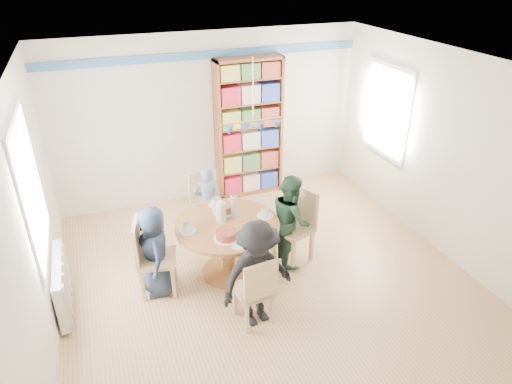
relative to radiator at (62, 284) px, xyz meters
name	(u,v)px	position (x,y,z in m)	size (l,w,h in m)	color
ground	(267,277)	(2.42, -0.30, -0.35)	(5.00, 5.00, 0.00)	tan
room_shell	(224,137)	(2.16, 0.57, 1.30)	(5.00, 5.00, 5.00)	white
radiator	(62,284)	(0.00, 0.00, 0.00)	(0.12, 1.00, 0.60)	silver
dining_table	(228,237)	(1.99, -0.02, 0.21)	(1.30, 1.30, 0.75)	brown
chair_left	(149,254)	(1.01, -0.04, 0.20)	(0.53, 0.53, 1.00)	tan
chair_right	(298,222)	(2.97, 0.00, 0.20)	(0.58, 0.58, 1.00)	tan
chair_far	(207,202)	(1.99, 0.99, 0.18)	(0.49, 0.49, 0.97)	tan
chair_near	(257,289)	(2.01, -1.01, 0.14)	(0.43, 0.43, 0.89)	tan
person_left	(155,251)	(1.08, -0.06, 0.23)	(0.57, 0.37, 1.17)	#1C273E
person_right	(291,219)	(2.85, -0.03, 0.28)	(0.61, 0.48, 1.26)	#193324
person_far	(208,202)	(1.98, 0.90, 0.22)	(0.41, 0.27, 1.13)	gray
person_near	(257,274)	(2.03, -0.97, 0.30)	(0.84, 0.48, 1.30)	black
bookshelf	(249,130)	(3.02, 2.04, 0.78)	(1.10, 0.33, 2.30)	brown
tableware	(225,218)	(1.97, 0.00, 0.47)	(1.21, 1.21, 0.32)	white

